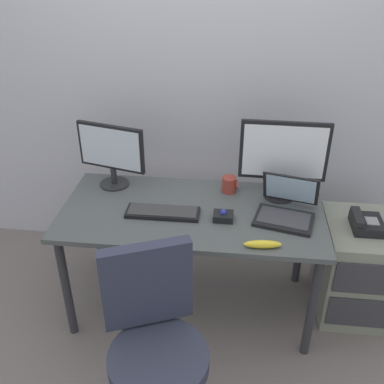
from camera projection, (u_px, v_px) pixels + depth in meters
name	position (u px, v px, depth m)	size (l,w,h in m)	color
ground_plane	(192.00, 304.00, 2.89)	(8.00, 8.00, 0.00)	slate
back_wall	(205.00, 58.00, 2.79)	(6.00, 0.10, 2.80)	#BABAC6
desk	(192.00, 222.00, 2.57)	(1.49, 0.73, 0.72)	#4A4F4F
file_cabinet	(356.00, 267.00, 2.74)	(0.42, 0.53, 0.61)	gray
desk_phone	(366.00, 223.00, 2.55)	(0.17, 0.20, 0.09)	black
office_chair	(156.00, 357.00, 1.99)	(0.53, 0.55, 0.97)	black
monitor_main	(283.00, 155.00, 2.52)	(0.50, 0.18, 0.47)	#262628
monitor_side	(111.00, 152.00, 2.66)	(0.42, 0.18, 0.40)	#262628
keyboard	(163.00, 212.00, 2.48)	(0.41, 0.14, 0.03)	black
laptop	(286.00, 208.00, 2.45)	(0.37, 0.38, 0.22)	black
trackball_mouse	(223.00, 216.00, 2.43)	(0.11, 0.09, 0.07)	black
coffee_mug	(229.00, 184.00, 2.68)	(0.10, 0.09, 0.10)	maroon
banana	(263.00, 244.00, 2.22)	(0.19, 0.04, 0.04)	yellow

